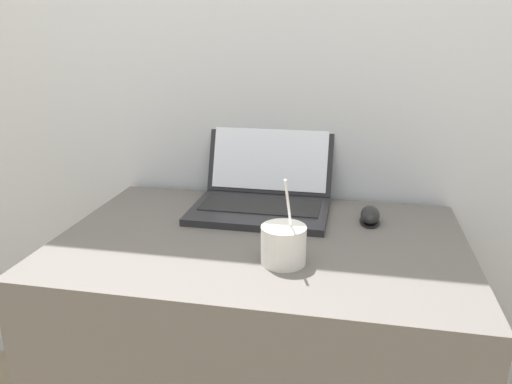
# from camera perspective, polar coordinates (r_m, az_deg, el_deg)

# --- Properties ---
(wall_back) EXTENTS (7.00, 0.04, 2.50)m
(wall_back) POSITION_cam_1_polar(r_m,az_deg,el_deg) (1.55, 3.37, 17.35)
(wall_back) COLOR silver
(wall_back) RESTS_ON ground_plane
(desk) EXTENTS (1.03, 0.68, 0.76)m
(desk) POSITION_cam_1_polar(r_m,az_deg,el_deg) (1.48, 0.48, -18.97)
(desk) COLOR #5B5651
(desk) RESTS_ON ground_plane
(laptop) EXTENTS (0.39, 0.35, 0.24)m
(laptop) POSITION_cam_1_polar(r_m,az_deg,el_deg) (1.47, 0.83, 0.02)
(laptop) COLOR #232326
(laptop) RESTS_ON desk
(drink_cup) EXTENTS (0.10, 0.10, 0.21)m
(drink_cup) POSITION_cam_1_polar(r_m,az_deg,el_deg) (1.13, 3.17, -5.94)
(drink_cup) COLOR silver
(drink_cup) RESTS_ON desk
(computer_mouse) EXTENTS (0.06, 0.11, 0.04)m
(computer_mouse) POSITION_cam_1_polar(r_m,az_deg,el_deg) (1.41, 12.91, -2.65)
(computer_mouse) COLOR black
(computer_mouse) RESTS_ON desk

